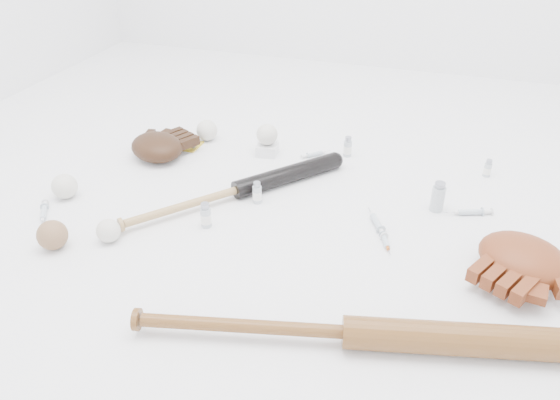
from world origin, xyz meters
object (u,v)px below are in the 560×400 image
(pedestal, at_px, (267,149))
(glove_dark, at_px, (157,146))
(bat_wood, at_px, (348,332))
(bat_dark, at_px, (238,190))

(pedestal, bearing_deg, glove_dark, -158.01)
(bat_wood, relative_size, pedestal, 13.85)
(bat_dark, bearing_deg, pedestal, 42.47)
(glove_dark, relative_size, pedestal, 3.36)
(bat_wood, bearing_deg, glove_dark, 128.00)
(bat_dark, bearing_deg, bat_wood, -97.06)
(glove_dark, bearing_deg, bat_dark, 3.79)
(bat_wood, bearing_deg, bat_dark, 119.18)
(glove_dark, bearing_deg, pedestal, 49.82)
(bat_wood, distance_m, pedestal, 0.95)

